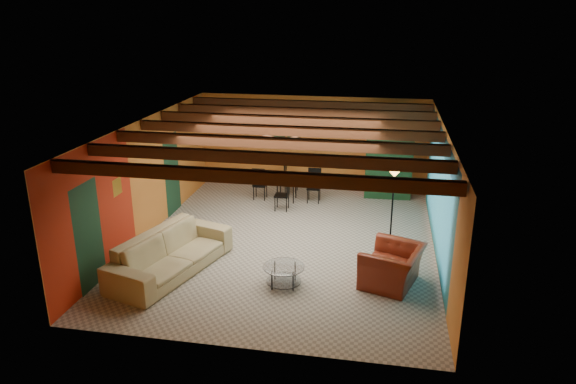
% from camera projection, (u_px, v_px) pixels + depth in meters
% --- Properties ---
extents(room, '(6.52, 8.01, 2.71)m').
position_uv_depth(room, '(287.00, 140.00, 11.36)').
color(room, gray).
rests_on(room, ground).
extents(sofa, '(1.85, 3.01, 0.82)m').
position_uv_depth(sofa, '(171.00, 253.00, 10.59)').
color(sofa, '#9C8F64').
rests_on(sofa, ground).
extents(armchair, '(1.33, 1.42, 0.76)m').
position_uv_depth(armchair, '(392.00, 266.00, 10.11)').
color(armchair, maroon).
rests_on(armchair, ground).
extents(coffee_table, '(0.85, 0.85, 0.41)m').
position_uv_depth(coffee_table, '(284.00, 275.00, 10.13)').
color(coffee_table, white).
rests_on(coffee_table, ground).
extents(dining_table, '(1.80, 1.80, 0.93)m').
position_uv_depth(dining_table, '(287.00, 184.00, 14.57)').
color(dining_table, white).
rests_on(dining_table, ground).
extents(armoire, '(1.25, 0.65, 2.15)m').
position_uv_depth(armoire, '(389.00, 159.00, 14.74)').
color(armoire, maroon).
rests_on(armoire, ground).
extents(floor_lamp, '(0.51, 0.51, 1.91)m').
position_uv_depth(floor_lamp, '(392.00, 210.00, 11.35)').
color(floor_lamp, black).
rests_on(floor_lamp, ground).
extents(ceiling_fan, '(1.50, 1.50, 0.44)m').
position_uv_depth(ceiling_fan, '(286.00, 141.00, 11.26)').
color(ceiling_fan, '#472614').
rests_on(ceiling_fan, ceiling).
extents(painting, '(1.05, 0.03, 0.65)m').
position_uv_depth(painting, '(281.00, 132.00, 15.33)').
color(painting, black).
rests_on(painting, wall_back).
extents(potted_plant, '(0.46, 0.41, 0.46)m').
position_uv_depth(potted_plant, '(392.00, 112.00, 14.31)').
color(potted_plant, '#26661E').
rests_on(potted_plant, armoire).
extents(vase, '(0.20, 0.20, 0.19)m').
position_uv_depth(vase, '(287.00, 165.00, 14.39)').
color(vase, orange).
rests_on(vase, dining_table).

